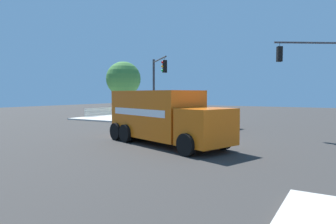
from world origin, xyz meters
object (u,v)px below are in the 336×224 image
Objects in this scene: pickup_navy at (205,118)px; traffic_light_primary at (157,80)px; shade_tree_near at (123,79)px; pedestrian_near_corner at (156,110)px; delivery_truck at (164,116)px; traffic_light_secondary at (323,72)px.

traffic_light_primary is at bearing -82.30° from pickup_navy.
pedestrian_near_corner is at bearing 73.23° from shade_tree_near.
delivery_truck is at bearing 34.75° from traffic_light_primary.
pedestrian_near_corner is 0.26× the size of shade_tree_near.
pedestrian_near_corner is (-3.98, -2.74, -2.83)m from traffic_light_primary.
shade_tree_near is (-5.74, -20.84, 0.31)m from traffic_light_secondary.
shade_tree_near is at bearing -105.39° from traffic_light_secondary.
pedestrian_near_corner is at bearing -116.18° from pickup_navy.
delivery_truck is 8.69m from pickup_navy.
pickup_navy is at bearing -171.11° from delivery_truck.
pickup_navy is 3.37× the size of pedestrian_near_corner.
pedestrian_near_corner is at bearing -104.89° from traffic_light_secondary.
traffic_light_secondary is at bearing 138.21° from delivery_truck.
pickup_navy is 0.86× the size of shade_tree_near.
traffic_light_primary is at bearing 55.64° from shade_tree_near.
traffic_light_secondary is 1.15× the size of pickup_navy.
traffic_light_secondary is 0.99× the size of shade_tree_near.
traffic_light_secondary is 9.06m from pickup_navy.
traffic_light_primary is 3.53× the size of pedestrian_near_corner.
shade_tree_near is at bearing -112.16° from pickup_navy.
shade_tree_near is (-5.64, -8.25, 0.52)m from traffic_light_primary.
traffic_light_secondary is 3.86× the size of pedestrian_near_corner.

